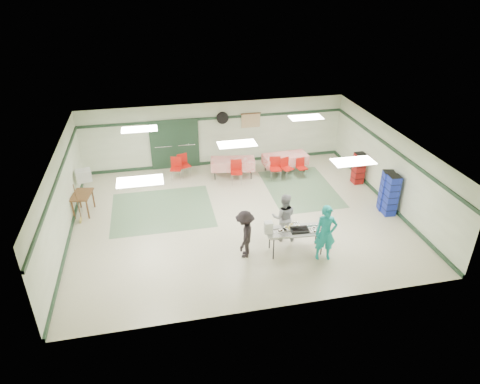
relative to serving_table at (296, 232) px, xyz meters
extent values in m
plane|color=beige|center=(-1.30, 2.32, -0.71)|extent=(11.00, 11.00, 0.00)
plane|color=silver|center=(-1.30, 2.32, 1.99)|extent=(11.00, 11.00, 0.00)
plane|color=silver|center=(-1.30, 6.82, 0.64)|extent=(11.00, 0.00, 11.00)
plane|color=silver|center=(-1.30, -2.18, 0.64)|extent=(11.00, 0.00, 11.00)
plane|color=silver|center=(-6.80, 2.32, 0.64)|extent=(0.00, 9.00, 9.00)
plane|color=silver|center=(4.20, 2.32, 0.64)|extent=(0.00, 9.00, 9.00)
cube|color=#1D3624|center=(-1.30, 6.79, 1.34)|extent=(11.00, 0.06, 0.10)
cube|color=#1D3624|center=(-1.30, 6.79, -0.65)|extent=(11.00, 0.06, 0.12)
cube|color=#1D3624|center=(-6.77, 2.32, 1.34)|extent=(0.06, 9.00, 0.10)
cube|color=#1D3624|center=(-6.77, 2.32, -0.65)|extent=(0.06, 9.00, 0.12)
cube|color=#1D3624|center=(4.17, 2.32, 1.34)|extent=(0.06, 9.00, 0.10)
cube|color=#1D3624|center=(4.17, 2.32, -0.65)|extent=(0.06, 9.00, 0.12)
cube|color=#60825F|center=(-3.80, 3.32, -0.71)|extent=(3.50, 3.00, 0.01)
cube|color=#60825F|center=(1.50, 3.82, -0.71)|extent=(2.50, 3.50, 0.01)
cube|color=#959795|center=(-3.50, 6.76, 0.34)|extent=(0.90, 0.06, 2.10)
cube|color=#959795|center=(-2.55, 6.76, 0.34)|extent=(0.90, 0.06, 2.10)
cube|color=#1D3624|center=(-3.03, 6.74, 0.34)|extent=(2.00, 0.03, 2.15)
cylinder|color=black|center=(-1.00, 6.76, 1.34)|extent=(0.50, 0.10, 0.50)
cube|color=tan|center=(0.20, 6.76, 1.14)|extent=(0.80, 0.02, 0.60)
cube|color=#B3B3AD|center=(0.00, 0.00, 0.03)|extent=(1.72, 0.78, 0.04)
cylinder|color=black|center=(-0.74, -0.23, -0.35)|extent=(0.04, 0.04, 0.72)
cylinder|color=black|center=(0.71, -0.31, -0.35)|extent=(0.04, 0.04, 0.72)
cylinder|color=black|center=(-0.71, 0.31, -0.35)|extent=(0.04, 0.04, 0.72)
cylinder|color=black|center=(0.74, 0.23, -0.35)|extent=(0.04, 0.04, 0.72)
cube|color=silver|center=(0.61, -0.10, 0.06)|extent=(0.57, 0.44, 0.02)
cube|color=silver|center=(-0.10, 0.17, 0.06)|extent=(0.59, 0.46, 0.02)
cube|color=silver|center=(-0.60, -0.08, 0.06)|extent=(0.65, 0.51, 0.02)
cube|color=black|center=(0.07, -0.06, 0.09)|extent=(0.55, 0.36, 0.08)
cube|color=white|center=(-0.85, 0.03, 0.24)|extent=(0.25, 0.23, 0.37)
imported|color=teal|center=(0.72, -0.48, 0.16)|extent=(0.70, 0.52, 1.74)
imported|color=#98989E|center=(-0.16, 0.73, 0.08)|extent=(0.89, 0.76, 1.58)
imported|color=black|center=(-1.52, 0.12, 0.04)|extent=(0.88, 1.11, 1.50)
cube|color=red|center=(1.35, 5.41, 0.03)|extent=(1.85, 0.91, 0.05)
cube|color=red|center=(1.35, 5.41, -0.16)|extent=(1.85, 0.93, 0.40)
cylinder|color=black|center=(0.63, 5.06, -0.35)|extent=(0.04, 0.04, 0.72)
cylinder|color=black|center=(2.12, 5.17, -0.35)|extent=(0.04, 0.04, 0.72)
cylinder|color=black|center=(0.59, 5.65, -0.35)|extent=(0.04, 0.04, 0.72)
cylinder|color=black|center=(2.08, 5.76, -0.35)|extent=(0.04, 0.04, 0.72)
cube|color=red|center=(-0.85, 5.41, 0.03)|extent=(1.84, 1.03, 0.05)
cube|color=red|center=(-0.85, 5.41, -0.16)|extent=(1.84, 1.04, 0.40)
cylinder|color=black|center=(-1.61, 5.24, -0.35)|extent=(0.04, 0.04, 0.72)
cylinder|color=black|center=(-0.18, 5.01, -0.35)|extent=(0.04, 0.04, 0.72)
cylinder|color=black|center=(-1.52, 5.81, -0.35)|extent=(0.04, 0.04, 0.72)
cylinder|color=black|center=(-0.08, 5.58, -0.35)|extent=(0.04, 0.04, 0.72)
cube|color=#B0130E|center=(1.24, 4.76, -0.27)|extent=(0.53, 0.53, 0.04)
cube|color=#B0130E|center=(1.17, 4.93, -0.04)|extent=(0.39, 0.20, 0.40)
cylinder|color=silver|center=(1.16, 4.55, -0.50)|extent=(0.02, 0.02, 0.42)
cylinder|color=silver|center=(1.45, 4.68, -0.50)|extent=(0.02, 0.02, 0.42)
cylinder|color=silver|center=(1.03, 4.84, -0.50)|extent=(0.02, 0.02, 0.42)
cylinder|color=silver|center=(1.33, 4.97, -0.50)|extent=(0.02, 0.02, 0.42)
cube|color=#B0130E|center=(0.75, 4.76, -0.24)|extent=(0.48, 0.48, 0.04)
cube|color=#B0130E|center=(0.77, 4.95, 0.00)|extent=(0.43, 0.09, 0.43)
cylinder|color=silver|center=(0.56, 4.61, -0.48)|extent=(0.02, 0.02, 0.45)
cylinder|color=silver|center=(0.90, 4.57, -0.48)|extent=(0.02, 0.02, 0.45)
cylinder|color=silver|center=(0.60, 4.95, -0.48)|extent=(0.02, 0.02, 0.45)
cylinder|color=silver|center=(0.94, 4.91, -0.48)|extent=(0.02, 0.02, 0.45)
cube|color=#B0130E|center=(1.86, 4.76, -0.31)|extent=(0.43, 0.43, 0.04)
cube|color=#B0130E|center=(1.83, 4.92, -0.10)|extent=(0.37, 0.10, 0.37)
cylinder|color=silver|center=(1.74, 4.59, -0.52)|extent=(0.02, 0.02, 0.39)
cylinder|color=silver|center=(2.03, 4.64, -0.52)|extent=(0.02, 0.02, 0.39)
cylinder|color=silver|center=(1.69, 4.88, -0.52)|extent=(0.02, 0.02, 0.39)
cylinder|color=silver|center=(1.98, 4.93, -0.52)|extent=(0.02, 0.02, 0.39)
cube|color=#B0130E|center=(-0.83, 4.76, -0.23)|extent=(0.50, 0.50, 0.04)
cube|color=#B0130E|center=(-0.80, 4.96, 0.01)|extent=(0.44, 0.11, 0.44)
cylinder|color=silver|center=(-1.03, 4.61, -0.48)|extent=(0.02, 0.02, 0.46)
cylinder|color=silver|center=(-0.68, 4.56, -0.48)|extent=(0.02, 0.02, 0.46)
cylinder|color=silver|center=(-0.98, 4.96, -0.48)|extent=(0.02, 0.02, 0.46)
cylinder|color=silver|center=(-0.63, 4.91, -0.48)|extent=(0.02, 0.02, 0.46)
cube|color=#B0130E|center=(-2.76, 5.81, -0.24)|extent=(0.55, 0.55, 0.04)
cube|color=#B0130E|center=(-2.82, 5.99, 0.00)|extent=(0.42, 0.18, 0.43)
cylinder|color=silver|center=(-2.86, 5.59, -0.48)|extent=(0.02, 0.02, 0.45)
cylinder|color=silver|center=(-2.54, 5.71, -0.48)|extent=(0.02, 0.02, 0.45)
cylinder|color=silver|center=(-2.98, 5.91, -0.48)|extent=(0.02, 0.02, 0.45)
cylinder|color=silver|center=(-2.65, 6.03, -0.48)|extent=(0.02, 0.02, 0.45)
cube|color=#B0130E|center=(-3.11, 5.61, -0.25)|extent=(0.50, 0.50, 0.04)
cube|color=#B0130E|center=(-3.07, 5.79, -0.02)|extent=(0.42, 0.13, 0.42)
cylinder|color=silver|center=(-3.32, 5.48, -0.49)|extent=(0.02, 0.02, 0.44)
cylinder|color=silver|center=(-2.99, 5.41, -0.49)|extent=(0.02, 0.02, 0.44)
cylinder|color=silver|center=(-3.24, 5.81, -0.49)|extent=(0.02, 0.02, 0.44)
cylinder|color=silver|center=(-2.91, 5.74, -0.49)|extent=(0.02, 0.02, 0.44)
cube|color=#1B2CA7|center=(3.85, 1.73, 0.03)|extent=(0.45, 0.45, 1.48)
cube|color=maroon|center=(3.85, 3.83, -0.08)|extent=(0.40, 0.40, 1.26)
cube|color=#1B2CA7|center=(3.85, 1.38, 0.03)|extent=(0.40, 0.40, 1.48)
cube|color=brown|center=(-6.45, 3.66, 0.01)|extent=(0.74, 1.01, 0.05)
cube|color=brown|center=(-6.75, 3.32, -0.36)|extent=(0.05, 0.05, 0.70)
cube|color=brown|center=(-6.27, 3.25, -0.36)|extent=(0.05, 0.05, 0.70)
cube|color=brown|center=(-6.63, 4.08, -0.36)|extent=(0.05, 0.05, 0.70)
cube|color=brown|center=(-6.15, 4.01, -0.36)|extent=(0.05, 0.05, 0.70)
cube|color=silver|center=(-6.45, 4.71, 0.24)|extent=(0.60, 0.55, 0.41)
cylinder|color=brown|center=(-6.53, 3.15, 0.02)|extent=(0.04, 0.23, 1.40)
camera|label=1|loc=(-3.80, -9.96, 7.04)|focal=32.00mm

